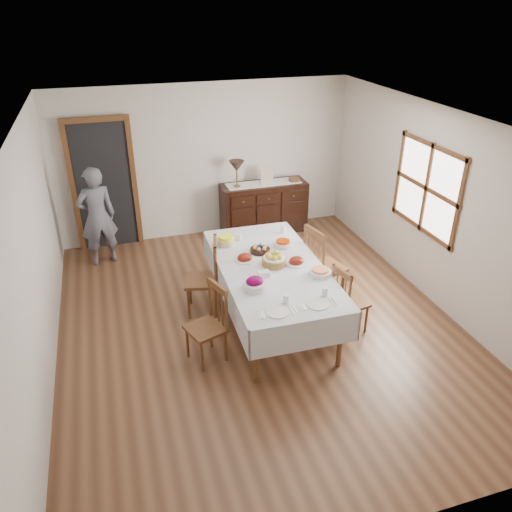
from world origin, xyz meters
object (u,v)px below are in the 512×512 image
object	(u,v)px
chair_left_near	(209,323)
sideboard	(264,208)
person	(97,213)
chair_left_far	(205,276)
table_lamp	(237,167)
dining_table	(271,273)
chair_right_near	(348,300)
chair_right_far	(322,264)

from	to	relation	value
chair_left_near	sideboard	bearing A→B (deg)	132.54
chair_left_near	person	world-z (taller)	person
chair_left_far	table_lamp	bearing A→B (deg)	168.07
dining_table	chair_left_far	distance (m)	0.93
sideboard	table_lamp	world-z (taller)	table_lamp
chair_right_near	sideboard	xyz separation A→B (m)	(-0.06, 3.19, -0.01)
chair_left_far	chair_right_near	xyz separation A→B (m)	(1.58, -0.98, -0.07)
person	table_lamp	xyz separation A→B (m)	(2.32, 0.34, 0.42)
person	chair_right_far	bearing A→B (deg)	131.47
table_lamp	dining_table	bearing A→B (deg)	-96.32
chair_right_far	table_lamp	bearing A→B (deg)	-0.44
chair_right_near	sideboard	world-z (taller)	chair_right_near
dining_table	sideboard	bearing A→B (deg)	75.08
chair_right_far	dining_table	bearing A→B (deg)	97.53
chair_left_near	chair_right_far	world-z (taller)	chair_right_far
chair_left_near	table_lamp	xyz separation A→B (m)	(1.20, 3.16, 0.77)
dining_table	chair_left_near	bearing A→B (deg)	-151.83
chair_right_near	table_lamp	distance (m)	3.30
dining_table	chair_left_far	size ratio (longest dim) A/B	2.36
chair_right_near	person	size ratio (longest dim) A/B	0.54
dining_table	table_lamp	bearing A→B (deg)	84.90
chair_right_near	person	xyz separation A→B (m)	(-2.88, 2.82, 0.38)
chair_left_far	chair_right_far	size ratio (longest dim) A/B	0.94
sideboard	person	bearing A→B (deg)	-172.60
chair_right_near	table_lamp	world-z (taller)	table_lamp
chair_right_far	table_lamp	xyz separation A→B (m)	(-0.55, 2.38, 0.70)
chair_left_near	table_lamp	world-z (taller)	table_lamp
dining_table	chair_left_far	bearing A→B (deg)	145.54
dining_table	chair_left_near	xyz separation A→B (m)	(-0.90, -0.46, -0.26)
person	table_lamp	bearing A→B (deg)	175.21
chair_right_far	sideboard	xyz separation A→B (m)	(-0.05, 2.41, -0.11)
person	dining_table	bearing A→B (deg)	117.48
chair_right_near	chair_right_far	size ratio (longest dim) A/B	0.82
sideboard	person	xyz separation A→B (m)	(-2.82, -0.37, 0.39)
chair_left_near	chair_right_far	xyz separation A→B (m)	(1.75, 0.78, 0.08)
chair_left_near	chair_right_near	bearing A→B (deg)	70.62
chair_left_far	sideboard	distance (m)	2.69
chair_left_near	sideboard	world-z (taller)	chair_left_near
person	sideboard	bearing A→B (deg)	174.39
dining_table	chair_left_near	distance (m)	1.04
chair_left_far	person	distance (m)	2.27
chair_right_near	table_lamp	size ratio (longest dim) A/B	2.00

